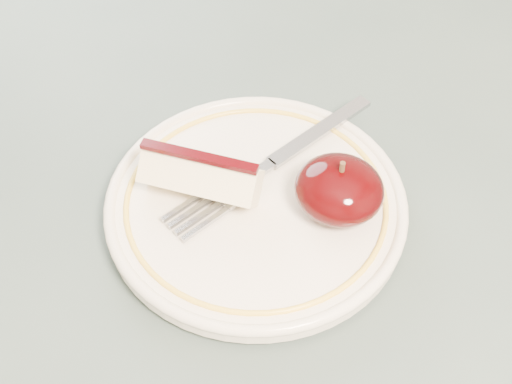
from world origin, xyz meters
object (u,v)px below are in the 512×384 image
at_px(table, 266,254).
at_px(apple_half, 339,189).
at_px(fork, 270,164).
at_px(plate, 256,204).

height_order(table, apple_half, apple_half).
height_order(table, fork, fork).
relative_size(table, apple_half, 13.80).
relative_size(apple_half, fork, 0.34).
bearing_deg(table, plate, -83.72).
bearing_deg(apple_half, table, 173.40).
bearing_deg(apple_half, fork, 167.30).
xyz_separation_m(table, apple_half, (0.06, -0.01, 0.13)).
bearing_deg(plate, apple_half, 19.69).
bearing_deg(apple_half, plate, -160.31).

